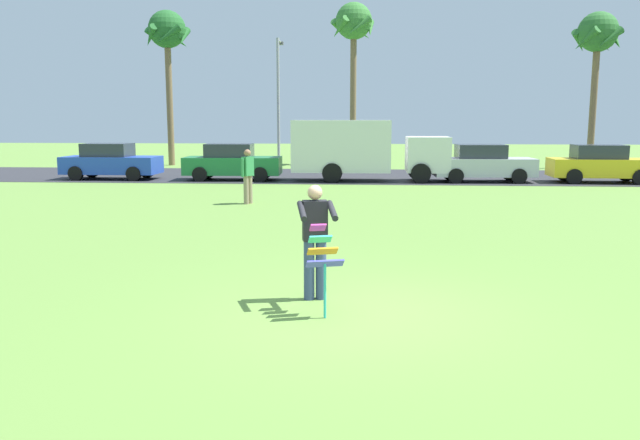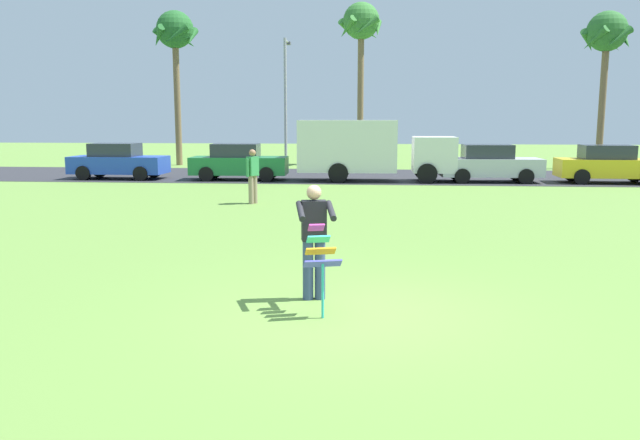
% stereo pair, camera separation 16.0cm
% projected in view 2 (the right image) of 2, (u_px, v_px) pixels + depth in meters
% --- Properties ---
extents(ground_plane, '(120.00, 120.00, 0.00)m').
position_uv_depth(ground_plane, '(358.00, 313.00, 8.92)').
color(ground_plane, olive).
extents(road_strip, '(120.00, 8.00, 0.01)m').
position_uv_depth(road_strip, '(372.00, 176.00, 30.04)').
color(road_strip, '#2D2D33').
rests_on(road_strip, ground).
extents(person_kite_flyer, '(0.64, 0.73, 1.73)m').
position_uv_depth(person_kite_flyer, '(314.00, 237.00, 9.45)').
color(person_kite_flyer, '#384772').
rests_on(person_kite_flyer, ground).
extents(kite_held, '(0.53, 0.70, 1.23)m').
position_uv_depth(kite_held, '(321.00, 255.00, 8.73)').
color(kite_held, '#D83399').
rests_on(kite_held, ground).
extents(parked_car_blue, '(4.22, 1.87, 1.60)m').
position_uv_depth(parked_car_blue, '(118.00, 162.00, 28.56)').
color(parked_car_blue, '#2347B7').
rests_on(parked_car_blue, ground).
extents(parked_car_green, '(4.26, 1.96, 1.60)m').
position_uv_depth(parked_car_green, '(239.00, 162.00, 28.07)').
color(parked_car_green, '#1E7238').
rests_on(parked_car_green, ground).
extents(parked_truck_white_box, '(6.72, 2.16, 2.62)m').
position_uv_depth(parked_truck_white_box, '(367.00, 148.00, 27.48)').
color(parked_truck_white_box, silver).
rests_on(parked_truck_white_box, ground).
extents(parked_car_silver, '(4.26, 1.95, 1.60)m').
position_uv_depth(parked_car_silver, '(490.00, 164.00, 27.11)').
color(parked_car_silver, silver).
rests_on(parked_car_silver, ground).
extents(parked_car_yellow, '(4.26, 1.95, 1.60)m').
position_uv_depth(parked_car_yellow, '(609.00, 165.00, 26.68)').
color(parked_car_yellow, yellow).
rests_on(parked_car_yellow, ground).
extents(palm_tree_left_near, '(2.58, 2.71, 8.72)m').
position_uv_depth(palm_tree_left_near, '(175.00, 36.00, 36.10)').
color(palm_tree_left_near, brown).
rests_on(palm_tree_left_near, ground).
extents(palm_tree_right_near, '(2.58, 2.71, 9.29)m').
position_uv_depth(palm_tree_right_near, '(361.00, 29.00, 36.68)').
color(palm_tree_right_near, brown).
rests_on(palm_tree_right_near, ground).
extents(palm_tree_centre_far, '(2.58, 2.71, 8.29)m').
position_uv_depth(palm_tree_centre_far, '(607.00, 38.00, 33.63)').
color(palm_tree_centre_far, brown).
rests_on(palm_tree_centre_far, ground).
extents(streetlight_pole, '(0.24, 1.65, 7.00)m').
position_uv_depth(streetlight_pole, '(286.00, 94.00, 35.05)').
color(streetlight_pole, '#9E9EA3').
rests_on(streetlight_pole, ground).
extents(person_walker_near, '(0.37, 0.50, 1.73)m').
position_uv_depth(person_walker_near, '(253.00, 174.00, 20.24)').
color(person_walker_near, gray).
rests_on(person_walker_near, ground).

